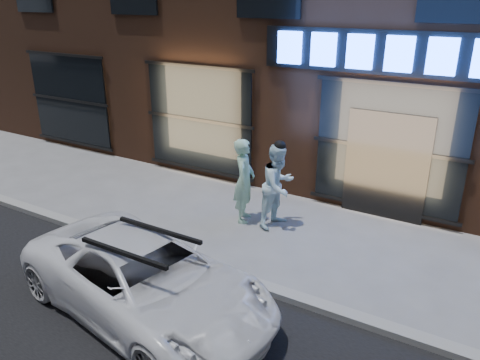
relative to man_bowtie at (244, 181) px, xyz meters
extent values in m
plane|color=slate|center=(2.59, -2.18, -0.94)|extent=(90.00, 90.00, 0.00)
cube|color=gray|center=(2.59, -2.18, -0.88)|extent=(60.00, 0.25, 0.12)
cube|color=black|center=(2.19, 1.77, 2.66)|extent=(5.20, 0.06, 0.90)
cube|color=black|center=(2.59, 1.74, 0.26)|extent=(1.80, 0.10, 2.40)
cube|color=#FFBF72|center=(-7.41, 1.80, 0.66)|extent=(3.00, 0.04, 2.60)
cube|color=black|center=(-7.41, 1.76, 0.66)|extent=(3.20, 0.06, 2.80)
cube|color=#FFBF72|center=(-2.41, 1.80, 0.66)|extent=(3.00, 0.04, 2.60)
cube|color=black|center=(-2.41, 1.76, 0.66)|extent=(3.20, 0.06, 2.80)
cube|color=#FFBF72|center=(2.59, 1.80, 0.66)|extent=(3.00, 0.04, 2.60)
cube|color=black|center=(2.59, 1.76, 0.66)|extent=(3.20, 0.06, 2.80)
cube|color=#2659FF|center=(0.19, 1.70, 2.66)|extent=(0.55, 0.12, 0.70)
cube|color=#2659FF|center=(0.99, 1.70, 2.66)|extent=(0.55, 0.12, 0.70)
cube|color=#2659FF|center=(1.79, 1.70, 2.66)|extent=(0.55, 0.12, 0.70)
cube|color=#2659FF|center=(2.59, 1.70, 2.66)|extent=(0.55, 0.12, 0.70)
cube|color=#2659FF|center=(3.39, 1.70, 2.66)|extent=(0.55, 0.12, 0.70)
imported|color=#A1D4BB|center=(0.00, 0.00, 0.00)|extent=(0.65, 0.80, 1.88)
imported|color=white|center=(0.75, 0.16, -0.02)|extent=(0.89, 1.03, 1.84)
imported|color=white|center=(0.34, -3.64, -0.32)|extent=(4.75, 2.82, 1.24)
camera|label=1|loc=(4.70, -8.18, 3.76)|focal=35.00mm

